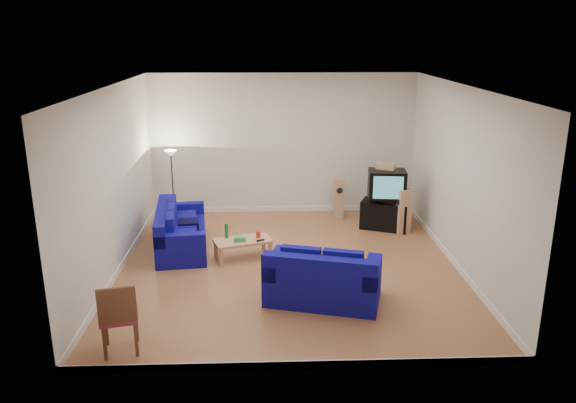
{
  "coord_description": "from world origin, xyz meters",
  "views": [
    {
      "loc": [
        -0.38,
        -9.36,
        4.06
      ],
      "look_at": [
        0.0,
        0.4,
        1.1
      ],
      "focal_mm": 35.0,
      "sensor_mm": 36.0,
      "label": 1
    }
  ],
  "objects_px": {
    "sofa_three_seat": "(179,234)",
    "sofa_loveseat": "(323,282)",
    "coffee_table": "(243,242)",
    "tv_stand": "(385,215)",
    "television": "(387,184)"
  },
  "relations": [
    {
      "from": "sofa_loveseat",
      "to": "coffee_table",
      "type": "xyz_separation_m",
      "value": [
        -1.31,
        1.79,
        -0.01
      ]
    },
    {
      "from": "sofa_three_seat",
      "to": "television",
      "type": "xyz_separation_m",
      "value": [
        4.24,
        0.94,
        0.7
      ]
    },
    {
      "from": "sofa_three_seat",
      "to": "television",
      "type": "relative_size",
      "value": 2.69
    },
    {
      "from": "sofa_three_seat",
      "to": "tv_stand",
      "type": "height_order",
      "value": "sofa_three_seat"
    },
    {
      "from": "coffee_table",
      "to": "television",
      "type": "relative_size",
      "value": 1.4
    },
    {
      "from": "sofa_loveseat",
      "to": "coffee_table",
      "type": "height_order",
      "value": "sofa_loveseat"
    },
    {
      "from": "coffee_table",
      "to": "tv_stand",
      "type": "distance_m",
      "value": 3.38
    },
    {
      "from": "coffee_table",
      "to": "tv_stand",
      "type": "height_order",
      "value": "tv_stand"
    },
    {
      "from": "tv_stand",
      "to": "coffee_table",
      "type": "bearing_deg",
      "value": -129.77
    },
    {
      "from": "sofa_three_seat",
      "to": "tv_stand",
      "type": "distance_m",
      "value": 4.37
    },
    {
      "from": "sofa_three_seat",
      "to": "coffee_table",
      "type": "distance_m",
      "value": 1.39
    },
    {
      "from": "sofa_three_seat",
      "to": "television",
      "type": "distance_m",
      "value": 4.4
    },
    {
      "from": "sofa_three_seat",
      "to": "tv_stand",
      "type": "xyz_separation_m",
      "value": [
        4.25,
        1.01,
        -0.0
      ]
    },
    {
      "from": "sofa_three_seat",
      "to": "sofa_loveseat",
      "type": "distance_m",
      "value": 3.5
    },
    {
      "from": "sofa_three_seat",
      "to": "sofa_loveseat",
      "type": "relative_size",
      "value": 1.14
    }
  ]
}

